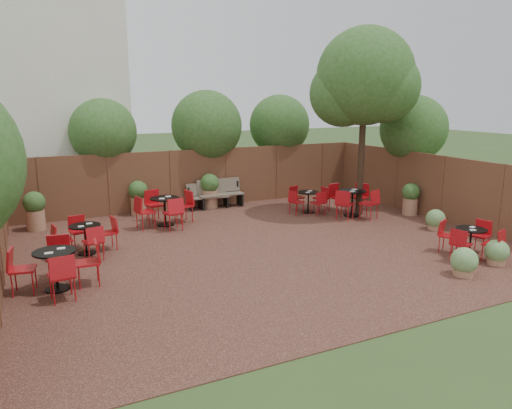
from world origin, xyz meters
name	(u,v)px	position (x,y,z in m)	size (l,w,h in m)	color
ground	(267,246)	(0.00, 0.00, 0.00)	(80.00, 80.00, 0.00)	#354F23
courtyard_paving	(267,246)	(0.00, 0.00, 0.01)	(12.00, 10.00, 0.02)	black
fence_back	(200,178)	(0.00, 5.00, 1.00)	(12.00, 0.08, 2.00)	brown
fence_right	(442,189)	(6.00, 0.00, 1.00)	(0.08, 10.00, 2.00)	brown
neighbour_building	(45,89)	(-4.50, 8.00, 4.00)	(5.00, 4.00, 8.00)	silver
overhang_foliage	(169,135)	(-1.77, 2.37, 2.71)	(15.82, 10.83, 2.78)	#2A521A
courtyard_tree	(365,82)	(4.19, 1.67, 4.16)	(3.02, 2.96, 5.80)	black
park_bench_left	(208,195)	(0.12, 4.62, 0.46)	(1.42, 0.52, 0.86)	brown
park_bench_right	(220,193)	(0.57, 4.63, 0.52)	(1.58, 0.54, 0.97)	brown
bistro_tables	(240,221)	(-0.28, 1.02, 0.47)	(10.56, 7.53, 0.96)	black
planters	(192,197)	(-0.70, 3.82, 0.62)	(11.46, 4.37, 1.17)	#99694C
low_shrubs	(462,243)	(3.91, -2.66, 0.30)	(2.77, 3.49, 0.61)	#99694C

